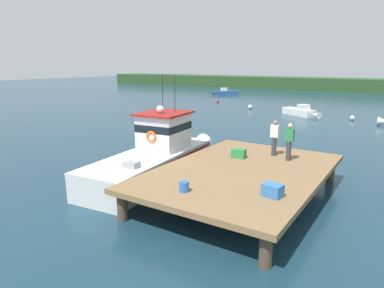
{
  "coord_description": "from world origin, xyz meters",
  "views": [
    {
      "loc": [
        10.2,
        -12.03,
        5.32
      ],
      "look_at": [
        1.2,
        1.89,
        1.4
      ],
      "focal_mm": 32.02,
      "sensor_mm": 36.0,
      "label": 1
    }
  ],
  "objects_px": {
    "deckhand_further_back": "(275,137)",
    "moored_boat_near_channel": "(226,92)",
    "bait_bucket": "(184,187)",
    "crate_stack_mid_dock": "(273,190)",
    "deckhand_by_the_boat": "(289,141)",
    "main_fishing_boat": "(157,155)",
    "mooring_buoy_inshore": "(250,107)",
    "moored_boat_outer_mooring": "(301,112)",
    "mooring_buoy_channel_marker": "(352,118)",
    "mooring_buoy_outer": "(218,101)",
    "crate_single_by_cleat": "(239,153)"
  },
  "relations": [
    {
      "from": "moored_boat_near_channel",
      "to": "mooring_buoy_channel_marker",
      "type": "height_order",
      "value": "moored_boat_near_channel"
    },
    {
      "from": "main_fishing_boat",
      "to": "mooring_buoy_outer",
      "type": "bearing_deg",
      "value": 113.46
    },
    {
      "from": "deckhand_by_the_boat",
      "to": "deckhand_further_back",
      "type": "xyz_separation_m",
      "value": [
        -0.81,
        0.44,
        0.0
      ]
    },
    {
      "from": "main_fishing_boat",
      "to": "crate_single_by_cleat",
      "type": "relative_size",
      "value": 16.56
    },
    {
      "from": "bait_bucket",
      "to": "mooring_buoy_inshore",
      "type": "distance_m",
      "value": 30.89
    },
    {
      "from": "crate_stack_mid_dock",
      "to": "deckhand_by_the_boat",
      "type": "bearing_deg",
      "value": 101.41
    },
    {
      "from": "crate_stack_mid_dock",
      "to": "mooring_buoy_channel_marker",
      "type": "relative_size",
      "value": 1.31
    },
    {
      "from": "crate_stack_mid_dock",
      "to": "mooring_buoy_inshore",
      "type": "bearing_deg",
      "value": 114.7
    },
    {
      "from": "bait_bucket",
      "to": "moored_boat_near_channel",
      "type": "xyz_separation_m",
      "value": [
        -21.55,
        44.59,
        -0.97
      ]
    },
    {
      "from": "bait_bucket",
      "to": "mooring_buoy_outer",
      "type": "height_order",
      "value": "bait_bucket"
    },
    {
      "from": "moored_boat_outer_mooring",
      "to": "crate_stack_mid_dock",
      "type": "bearing_deg",
      "value": -76.34
    },
    {
      "from": "crate_single_by_cleat",
      "to": "mooring_buoy_outer",
      "type": "relative_size",
      "value": 1.71
    },
    {
      "from": "crate_single_by_cleat",
      "to": "bait_bucket",
      "type": "relative_size",
      "value": 1.76
    },
    {
      "from": "deckhand_by_the_boat",
      "to": "mooring_buoy_inshore",
      "type": "bearing_deg",
      "value": 116.93
    },
    {
      "from": "bait_bucket",
      "to": "deckhand_further_back",
      "type": "height_order",
      "value": "deckhand_further_back"
    },
    {
      "from": "moored_boat_outer_mooring",
      "to": "mooring_buoy_channel_marker",
      "type": "distance_m",
      "value": 4.97
    },
    {
      "from": "moored_boat_near_channel",
      "to": "moored_boat_outer_mooring",
      "type": "bearing_deg",
      "value": -44.56
    },
    {
      "from": "deckhand_further_back",
      "to": "deckhand_by_the_boat",
      "type": "bearing_deg",
      "value": -28.39
    },
    {
      "from": "deckhand_further_back",
      "to": "moored_boat_outer_mooring",
      "type": "relative_size",
      "value": 0.36
    },
    {
      "from": "mooring_buoy_outer",
      "to": "mooring_buoy_channel_marker",
      "type": "bearing_deg",
      "value": -19.47
    },
    {
      "from": "deckhand_by_the_boat",
      "to": "moored_boat_outer_mooring",
      "type": "relative_size",
      "value": 0.36
    },
    {
      "from": "moored_boat_near_channel",
      "to": "moored_boat_outer_mooring",
      "type": "xyz_separation_m",
      "value": [
        17.87,
        -17.6,
        0.01
      ]
    },
    {
      "from": "bait_bucket",
      "to": "moored_boat_near_channel",
      "type": "distance_m",
      "value": 49.53
    },
    {
      "from": "moored_boat_outer_mooring",
      "to": "mooring_buoy_inshore",
      "type": "bearing_deg",
      "value": 162.14
    },
    {
      "from": "crate_single_by_cleat",
      "to": "moored_boat_near_channel",
      "type": "distance_m",
      "value": 45.15
    },
    {
      "from": "deckhand_by_the_boat",
      "to": "moored_boat_outer_mooring",
      "type": "xyz_separation_m",
      "value": [
        -5.39,
        21.45,
        -1.65
      ]
    },
    {
      "from": "crate_single_by_cleat",
      "to": "main_fishing_boat",
      "type": "bearing_deg",
      "value": -164.25
    },
    {
      "from": "deckhand_further_back",
      "to": "mooring_buoy_channel_marker",
      "type": "relative_size",
      "value": 3.56
    },
    {
      "from": "main_fishing_boat",
      "to": "mooring_buoy_outer",
      "type": "relative_size",
      "value": 28.35
    },
    {
      "from": "deckhand_by_the_boat",
      "to": "mooring_buoy_channel_marker",
      "type": "bearing_deg",
      "value": 91.17
    },
    {
      "from": "main_fishing_boat",
      "to": "mooring_buoy_inshore",
      "type": "xyz_separation_m",
      "value": [
        -6.19,
        25.4,
        -0.75
      ]
    },
    {
      "from": "crate_stack_mid_dock",
      "to": "mooring_buoy_channel_marker",
      "type": "distance_m",
      "value": 25.66
    },
    {
      "from": "deckhand_further_back",
      "to": "moored_boat_near_channel",
      "type": "relative_size",
      "value": 0.41
    },
    {
      "from": "moored_boat_near_channel",
      "to": "mooring_buoy_outer",
      "type": "xyz_separation_m",
      "value": [
        4.69,
        -11.42,
        -0.22
      ]
    },
    {
      "from": "deckhand_further_back",
      "to": "moored_boat_near_channel",
      "type": "height_order",
      "value": "deckhand_further_back"
    },
    {
      "from": "crate_stack_mid_dock",
      "to": "deckhand_further_back",
      "type": "height_order",
      "value": "deckhand_further_back"
    },
    {
      "from": "bait_bucket",
      "to": "main_fishing_boat",
      "type": "bearing_deg",
      "value": 137.7
    },
    {
      "from": "main_fishing_boat",
      "to": "mooring_buoy_inshore",
      "type": "bearing_deg",
      "value": 103.69
    },
    {
      "from": "mooring_buoy_outer",
      "to": "mooring_buoy_inshore",
      "type": "bearing_deg",
      "value": -31.58
    },
    {
      "from": "crate_single_by_cleat",
      "to": "mooring_buoy_channel_marker",
      "type": "xyz_separation_m",
      "value": [
        1.57,
        21.98,
        -1.17
      ]
    },
    {
      "from": "deckhand_further_back",
      "to": "mooring_buoy_outer",
      "type": "bearing_deg",
      "value": 123.15
    },
    {
      "from": "bait_bucket",
      "to": "mooring_buoy_channel_marker",
      "type": "bearing_deg",
      "value": 87.26
    },
    {
      "from": "deckhand_further_back",
      "to": "mooring_buoy_outer",
      "type": "distance_m",
      "value": 32.53
    },
    {
      "from": "crate_stack_mid_dock",
      "to": "mooring_buoy_inshore",
      "type": "distance_m",
      "value": 30.79
    },
    {
      "from": "bait_bucket",
      "to": "moored_boat_near_channel",
      "type": "relative_size",
      "value": 0.09
    },
    {
      "from": "crate_single_by_cleat",
      "to": "moored_boat_outer_mooring",
      "type": "bearing_deg",
      "value": 98.68
    },
    {
      "from": "crate_single_by_cleat",
      "to": "moored_boat_near_channel",
      "type": "relative_size",
      "value": 0.15
    },
    {
      "from": "deckhand_by_the_boat",
      "to": "bait_bucket",
      "type": "bearing_deg",
      "value": -107.21
    },
    {
      "from": "crate_single_by_cleat",
      "to": "mooring_buoy_inshore",
      "type": "bearing_deg",
      "value": 112.29
    },
    {
      "from": "crate_stack_mid_dock",
      "to": "mooring_buoy_inshore",
      "type": "xyz_separation_m",
      "value": [
        -12.86,
        27.96,
        -1.15
      ]
    }
  ]
}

